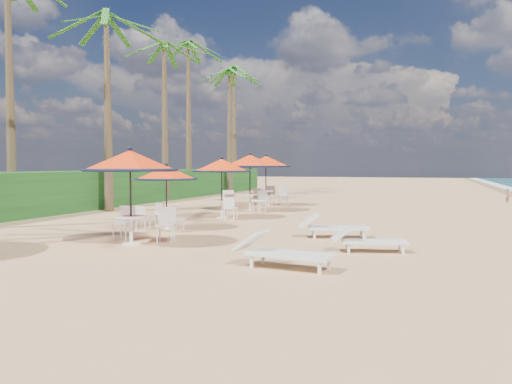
{
  "coord_description": "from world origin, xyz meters",
  "views": [
    {
      "loc": [
        2.65,
        -11.01,
        2.06
      ],
      "look_at": [
        -2.79,
        4.44,
        1.2
      ],
      "focal_mm": 35.0,
      "sensor_mm": 36.0,
      "label": 1
    }
  ],
  "objects_px": {
    "station_4": "(267,168)",
    "lounger_mid": "(367,240)",
    "station_0": "(132,170)",
    "station_2": "(223,171)",
    "lounger_near": "(280,251)",
    "lounger_far": "(331,226)",
    "station_1": "(165,181)",
    "station_3": "(250,168)"
  },
  "relations": [
    {
      "from": "lounger_mid",
      "to": "station_4",
      "type": "bearing_deg",
      "value": 102.65
    },
    {
      "from": "station_3",
      "to": "lounger_near",
      "type": "relative_size",
      "value": 1.27
    },
    {
      "from": "station_1",
      "to": "station_2",
      "type": "xyz_separation_m",
      "value": [
        0.42,
        3.77,
        0.28
      ]
    },
    {
      "from": "station_3",
      "to": "lounger_mid",
      "type": "distance_m",
      "value": 11.4
    },
    {
      "from": "station_1",
      "to": "lounger_near",
      "type": "height_order",
      "value": "station_1"
    },
    {
      "from": "lounger_mid",
      "to": "lounger_far",
      "type": "xyz_separation_m",
      "value": [
        -1.26,
        2.09,
        0.03
      ]
    },
    {
      "from": "station_1",
      "to": "lounger_mid",
      "type": "distance_m",
      "value": 7.21
    },
    {
      "from": "station_4",
      "to": "lounger_mid",
      "type": "distance_m",
      "value": 14.43
    },
    {
      "from": "lounger_mid",
      "to": "lounger_far",
      "type": "distance_m",
      "value": 2.44
    },
    {
      "from": "station_2",
      "to": "station_3",
      "type": "height_order",
      "value": "station_3"
    },
    {
      "from": "station_0",
      "to": "lounger_near",
      "type": "height_order",
      "value": "station_0"
    },
    {
      "from": "lounger_near",
      "to": "lounger_far",
      "type": "bearing_deg",
      "value": 95.68
    },
    {
      "from": "lounger_far",
      "to": "station_3",
      "type": "bearing_deg",
      "value": 107.06
    },
    {
      "from": "station_0",
      "to": "lounger_near",
      "type": "distance_m",
      "value": 5.08
    },
    {
      "from": "station_4",
      "to": "lounger_mid",
      "type": "xyz_separation_m",
      "value": [
        6.65,
        -12.69,
        -1.66
      ]
    },
    {
      "from": "lounger_near",
      "to": "lounger_mid",
      "type": "height_order",
      "value": "lounger_near"
    },
    {
      "from": "lounger_near",
      "to": "lounger_mid",
      "type": "bearing_deg",
      "value": 67.78
    },
    {
      "from": "station_2",
      "to": "lounger_mid",
      "type": "height_order",
      "value": "station_2"
    },
    {
      "from": "station_0",
      "to": "lounger_near",
      "type": "xyz_separation_m",
      "value": [
        4.53,
        -1.64,
        -1.62
      ]
    },
    {
      "from": "station_3",
      "to": "lounger_mid",
      "type": "bearing_deg",
      "value": -55.55
    },
    {
      "from": "station_0",
      "to": "station_2",
      "type": "relative_size",
      "value": 1.06
    },
    {
      "from": "station_3",
      "to": "lounger_near",
      "type": "xyz_separation_m",
      "value": [
        4.96,
        -11.77,
        -1.62
      ]
    },
    {
      "from": "station_1",
      "to": "lounger_far",
      "type": "xyz_separation_m",
      "value": [
        5.47,
        -0.16,
        -1.24
      ]
    },
    {
      "from": "station_3",
      "to": "station_1",
      "type": "bearing_deg",
      "value": -92.84
    },
    {
      "from": "station_0",
      "to": "lounger_far",
      "type": "xyz_separation_m",
      "value": [
        4.69,
        2.91,
        -1.63
      ]
    },
    {
      "from": "station_4",
      "to": "station_3",
      "type": "bearing_deg",
      "value": -85.42
    },
    {
      "from": "station_2",
      "to": "station_3",
      "type": "bearing_deg",
      "value": 91.18
    },
    {
      "from": "lounger_near",
      "to": "lounger_far",
      "type": "height_order",
      "value": "lounger_near"
    },
    {
      "from": "lounger_mid",
      "to": "lounger_far",
      "type": "relative_size",
      "value": 0.9
    },
    {
      "from": "station_1",
      "to": "lounger_mid",
      "type": "relative_size",
      "value": 1.16
    },
    {
      "from": "station_2",
      "to": "lounger_mid",
      "type": "xyz_separation_m",
      "value": [
        6.31,
        -6.01,
        -1.56
      ]
    },
    {
      "from": "station_3",
      "to": "station_2",
      "type": "bearing_deg",
      "value": -88.82
    },
    {
      "from": "lounger_near",
      "to": "lounger_mid",
      "type": "distance_m",
      "value": 2.85
    },
    {
      "from": "station_0",
      "to": "lounger_far",
      "type": "relative_size",
      "value": 1.24
    },
    {
      "from": "station_0",
      "to": "station_3",
      "type": "bearing_deg",
      "value": 92.42
    },
    {
      "from": "station_0",
      "to": "station_4",
      "type": "relative_size",
      "value": 0.96
    },
    {
      "from": "station_4",
      "to": "lounger_far",
      "type": "height_order",
      "value": "station_4"
    },
    {
      "from": "station_0",
      "to": "station_3",
      "type": "distance_m",
      "value": 10.13
    },
    {
      "from": "station_1",
      "to": "station_3",
      "type": "height_order",
      "value": "station_3"
    },
    {
      "from": "station_2",
      "to": "lounger_near",
      "type": "relative_size",
      "value": 1.15
    },
    {
      "from": "station_0",
      "to": "station_4",
      "type": "xyz_separation_m",
      "value": [
        -0.7,
        13.52,
        -0.0
      ]
    },
    {
      "from": "station_2",
      "to": "station_0",
      "type": "bearing_deg",
      "value": -86.99
    }
  ]
}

